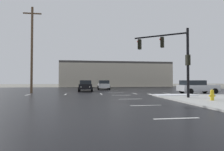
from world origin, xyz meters
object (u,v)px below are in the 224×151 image
Objects in this scene: fire_hydrant at (212,95)px; sedan_white at (104,85)px; utility_pole_far at (32,48)px; traffic_signal_mast at (172,52)px; sedan_silver at (196,87)px; sedan_black at (86,85)px.

sedan_white is at bearing 107.85° from fire_hydrant.
traffic_signal_mast is at bearing -31.19° from utility_pole_far.
sedan_black is at bearing 148.78° from sedan_silver.
fire_hydrant is at bearing 31.73° from sedan_black.
traffic_signal_mast is 16.79m from utility_pole_far.
utility_pole_far is at bearing -61.76° from sedan_black.
sedan_black is at bearing 121.02° from fire_hydrant.
sedan_white is 13.05m from utility_pole_far.
utility_pole_far is (-14.30, 8.66, 1.52)m from traffic_signal_mast.
fire_hydrant is 8.66m from sedan_silver.
traffic_signal_mast is at bearing -162.18° from sedan_white.
sedan_white reaches higher than fire_hydrant.
utility_pole_far is (-19.62, 4.01, 4.78)m from sedan_silver.
utility_pole_far reaches higher than sedan_white.
traffic_signal_mast is at bearing 116.32° from fire_hydrant.
utility_pole_far is (-9.70, -7.30, 4.78)m from sedan_white.
traffic_signal_mast is 7.78m from sedan_silver.
traffic_signal_mast reaches higher than sedan_black.
sedan_silver and sedan_black have the same top height.
traffic_signal_mast reaches higher than fire_hydrant.
sedan_black is at bearing 143.30° from sedan_white.
sedan_silver is at bearing -136.97° from sedan_white.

